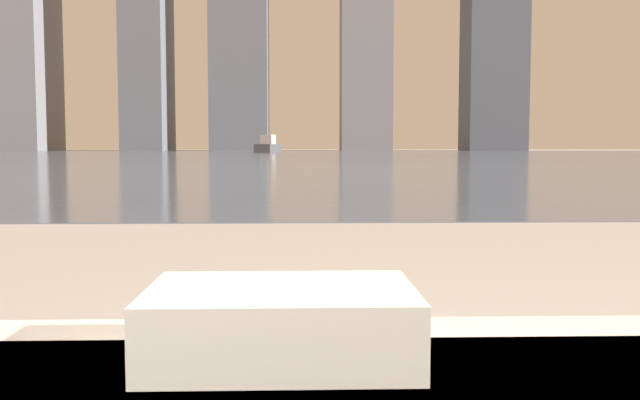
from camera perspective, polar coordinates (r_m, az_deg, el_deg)
towel_stack at (r=0.79m, az=-3.12°, el=-9.81°), size 0.29×0.20×0.08m
harbor_water at (r=61.98m, az=-1.71°, el=3.64°), size 180.00×110.00×0.01m
harbor_boat_0 at (r=83.93m, az=-4.19°, el=4.32°), size 3.04×5.82×2.08m
skyline_tower_0 at (r=127.46m, az=-23.30°, el=10.62°), size 11.56×13.56×30.95m
skyline_tower_2 at (r=119.38m, az=-6.47°, el=11.79°), size 9.34×7.93×32.60m
skyline_tower_3 at (r=119.82m, az=3.69°, el=12.85°), size 8.27×6.68×36.99m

